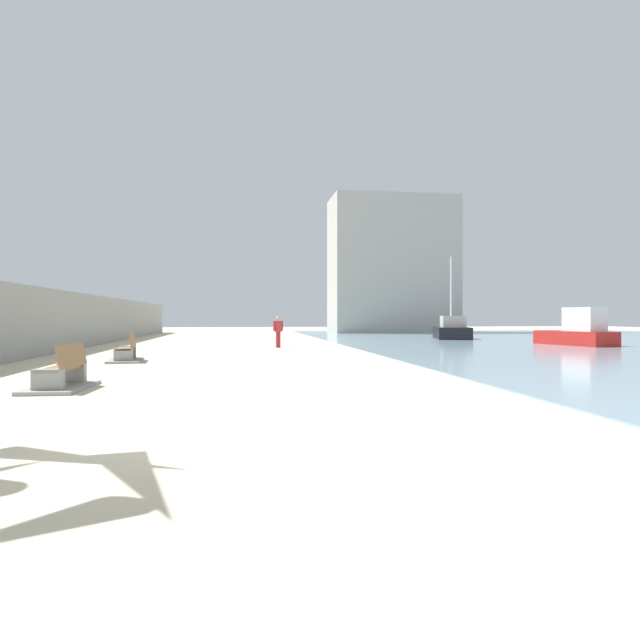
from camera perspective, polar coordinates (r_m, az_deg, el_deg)
ground_plane at (r=25.75m, az=-9.28°, el=-3.13°), size 120.00×120.00×0.00m
seawall at (r=26.93m, az=-25.45°, el=-0.12°), size 0.80×64.00×2.71m
bench_near at (r=13.28m, az=-24.63°, el=-5.39°), size 1.19×2.15×0.98m
bench_far at (r=20.68m, az=-19.00°, el=-3.34°), size 1.30×2.20×0.98m
person_walking at (r=28.40m, az=-4.25°, el=-0.95°), size 0.51×0.27×1.59m
boat_far_right at (r=32.97m, az=24.60°, el=-1.08°), size 2.50×4.72×2.01m
boat_nearest at (r=40.23m, az=13.16°, el=-0.99°), size 3.53×5.92×5.74m
harbor_building at (r=55.93m, az=7.31°, el=5.47°), size 12.00×6.00×13.15m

